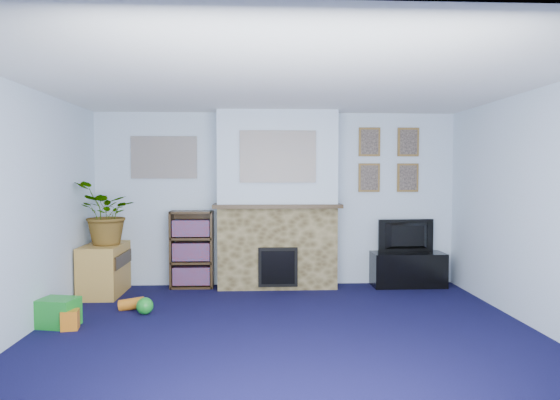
{
  "coord_description": "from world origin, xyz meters",
  "views": [
    {
      "loc": [
        -0.28,
        -4.71,
        1.55
      ],
      "look_at": [
        -0.02,
        0.85,
        1.26
      ],
      "focal_mm": 32.0,
      "sensor_mm": 36.0,
      "label": 1
    }
  ],
  "objects": [
    {
      "name": "floor",
      "position": [
        0.0,
        0.0,
        0.0
      ],
      "size": [
        5.0,
        4.5,
        0.01
      ],
      "primitive_type": "cube",
      "color": "#0E0E35",
      "rests_on": "ground"
    },
    {
      "name": "ceiling",
      "position": [
        0.0,
        0.0,
        2.4
      ],
      "size": [
        5.0,
        4.5,
        0.01
      ],
      "primitive_type": "cube",
      "color": "white",
      "rests_on": "wall_back"
    },
    {
      "name": "wall_back",
      "position": [
        0.0,
        2.25,
        1.2
      ],
      "size": [
        5.0,
        0.04,
        2.4
      ],
      "primitive_type": "cube",
      "color": "silver",
      "rests_on": "ground"
    },
    {
      "name": "wall_front",
      "position": [
        0.0,
        -2.25,
        1.2
      ],
      "size": [
        5.0,
        0.04,
        2.4
      ],
      "primitive_type": "cube",
      "color": "silver",
      "rests_on": "ground"
    },
    {
      "name": "wall_left",
      "position": [
        -2.5,
        0.0,
        1.2
      ],
      "size": [
        0.04,
        4.5,
        2.4
      ],
      "primitive_type": "cube",
      "color": "silver",
      "rests_on": "ground"
    },
    {
      "name": "wall_right",
      "position": [
        2.5,
        0.0,
        1.2
      ],
      "size": [
        0.04,
        4.5,
        2.4
      ],
      "primitive_type": "cube",
      "color": "silver",
      "rests_on": "ground"
    },
    {
      "name": "chimney_breast",
      "position": [
        0.0,
        2.05,
        1.18
      ],
      "size": [
        1.72,
        0.5,
        2.4
      ],
      "color": "brown",
      "rests_on": "ground"
    },
    {
      "name": "collage_main",
      "position": [
        0.0,
        1.84,
        1.78
      ],
      "size": [
        1.0,
        0.03,
        0.68
      ],
      "primitive_type": "cube",
      "color": "gray",
      "rests_on": "chimney_breast"
    },
    {
      "name": "collage_left",
      "position": [
        -1.55,
        2.23,
        1.78
      ],
      "size": [
        0.9,
        0.03,
        0.58
      ],
      "primitive_type": "cube",
      "color": "gray",
      "rests_on": "wall_back"
    },
    {
      "name": "portrait_tl",
      "position": [
        1.3,
        2.23,
        2.0
      ],
      "size": [
        0.3,
        0.03,
        0.4
      ],
      "primitive_type": "cube",
      "color": "brown",
      "rests_on": "wall_back"
    },
    {
      "name": "portrait_tr",
      "position": [
        1.85,
        2.23,
        2.0
      ],
      "size": [
        0.3,
        0.03,
        0.4
      ],
      "primitive_type": "cube",
      "color": "brown",
      "rests_on": "wall_back"
    },
    {
      "name": "portrait_bl",
      "position": [
        1.3,
        2.23,
        1.5
      ],
      "size": [
        0.3,
        0.03,
        0.4
      ],
      "primitive_type": "cube",
      "color": "brown",
      "rests_on": "wall_back"
    },
    {
      "name": "portrait_br",
      "position": [
        1.85,
        2.23,
        1.5
      ],
      "size": [
        0.3,
        0.03,
        0.4
      ],
      "primitive_type": "cube",
      "color": "brown",
      "rests_on": "wall_back"
    },
    {
      "name": "tv_stand",
      "position": [
        1.81,
        2.03,
        0.22
      ],
      "size": [
        0.99,
        0.42,
        0.47
      ],
      "primitive_type": "cube",
      "color": "black",
      "rests_on": "ground"
    },
    {
      "name": "television",
      "position": [
        1.81,
        2.05,
        0.69
      ],
      "size": [
        0.79,
        0.15,
        0.45
      ],
      "primitive_type": "imported",
      "rotation": [
        0.0,
        0.0,
        3.21
      ],
      "color": "black",
      "rests_on": "tv_stand"
    },
    {
      "name": "bookshelf",
      "position": [
        -1.16,
        2.11,
        0.5
      ],
      "size": [
        0.58,
        0.28,
        1.05
      ],
      "color": "#322212",
      "rests_on": "ground"
    },
    {
      "name": "sideboard",
      "position": [
        -2.24,
        1.75,
        0.35
      ],
      "size": [
        0.46,
        0.83,
        0.65
      ],
      "primitive_type": "cube",
      "color": "#BB8B3C",
      "rests_on": "ground"
    },
    {
      "name": "potted_plant",
      "position": [
        -2.19,
        1.7,
        1.05
      ],
      "size": [
        0.67,
        0.77,
        0.81
      ],
      "primitive_type": "imported",
      "rotation": [
        0.0,
        0.0,
        4.65
      ],
      "color": "#26661E",
      "rests_on": "sideboard"
    },
    {
      "name": "mantel_clock",
      "position": [
        -0.02,
        2.0,
        1.22
      ],
      "size": [
        0.1,
        0.06,
        0.14
      ],
      "primitive_type": "cube",
      "color": "gold",
      "rests_on": "chimney_breast"
    },
    {
      "name": "mantel_candle",
      "position": [
        0.31,
        2.0,
        1.23
      ],
      "size": [
        0.05,
        0.05,
        0.16
      ],
      "primitive_type": "cylinder",
      "color": "#B2BFC6",
      "rests_on": "chimney_breast"
    },
    {
      "name": "mantel_teddy",
      "position": [
        -0.62,
        2.0,
        1.22
      ],
      "size": [
        0.13,
        0.13,
        0.13
      ],
      "primitive_type": "sphere",
      "color": "gray",
      "rests_on": "chimney_breast"
    },
    {
      "name": "mantel_can",
      "position": [
        0.75,
        2.0,
        1.21
      ],
      "size": [
        0.06,
        0.06,
        0.13
      ],
      "primitive_type": "cylinder",
      "color": "orange",
      "rests_on": "chimney_breast"
    },
    {
      "name": "green_crate",
      "position": [
        -2.3,
        0.4,
        0.14
      ],
      "size": [
        0.41,
        0.36,
        0.29
      ],
      "primitive_type": "cube",
      "rotation": [
        0.0,
        0.0,
        -0.22
      ],
      "color": "#198C26",
      "rests_on": "ground"
    },
    {
      "name": "toy_ball",
      "position": [
        -1.52,
        0.8,
        0.09
      ],
      "size": [
        0.19,
        0.19,
        0.19
      ],
      "primitive_type": "sphere",
      "color": "#198C26",
      "rests_on": "ground"
    },
    {
      "name": "toy_block",
      "position": [
        -2.14,
        0.29,
        0.11
      ],
      "size": [
        0.18,
        0.18,
        0.19
      ],
      "primitive_type": "cube",
      "rotation": [
        0.0,
        0.0,
        0.18
      ],
      "color": "orange",
      "rests_on": "ground"
    },
    {
      "name": "toy_tube",
      "position": [
        -1.71,
        0.98,
        0.07
      ],
      "size": [
        0.3,
        0.13,
        0.17
      ],
      "primitive_type": "cylinder",
      "rotation": [
        0.0,
        1.43,
        0.0
      ],
      "color": "orange",
      "rests_on": "ground"
    }
  ]
}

